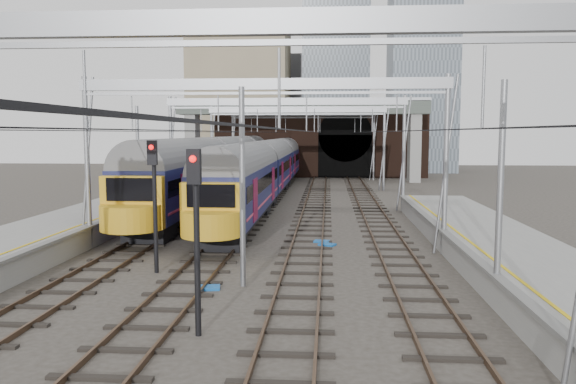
# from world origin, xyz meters

# --- Properties ---
(ground) EXTENTS (160.00, 160.00, 0.00)m
(ground) POSITION_xyz_m (0.00, 0.00, 0.00)
(ground) COLOR #38332D
(ground) RESTS_ON ground
(tracks) EXTENTS (14.40, 80.00, 0.22)m
(tracks) POSITION_xyz_m (0.00, 15.00, 0.02)
(tracks) COLOR #4C3828
(tracks) RESTS_ON ground
(overhead_line) EXTENTS (16.80, 80.00, 8.00)m
(overhead_line) POSITION_xyz_m (0.00, 21.49, 6.57)
(overhead_line) COLOR gray
(overhead_line) RESTS_ON ground
(retaining_wall) EXTENTS (28.00, 2.75, 9.00)m
(retaining_wall) POSITION_xyz_m (1.40, 51.93, 4.33)
(retaining_wall) COLOR black
(retaining_wall) RESTS_ON ground
(overbridge) EXTENTS (28.00, 3.00, 9.25)m
(overbridge) POSITION_xyz_m (0.00, 46.00, 7.27)
(overbridge) COLOR gray
(overbridge) RESTS_ON ground
(city_skyline) EXTENTS (37.50, 27.50, 60.00)m
(city_skyline) POSITION_xyz_m (2.73, 70.48, 17.09)
(city_skyline) COLOR tan
(city_skyline) RESTS_ON ground
(train_main) EXTENTS (2.84, 65.56, 4.87)m
(train_main) POSITION_xyz_m (-2.00, 38.95, 2.51)
(train_main) COLOR black
(train_main) RESTS_ON ground
(train_second) EXTENTS (3.02, 52.27, 5.12)m
(train_second) POSITION_xyz_m (-6.00, 33.62, 2.62)
(train_second) COLOR black
(train_second) RESTS_ON ground
(signal_near_left) EXTENTS (0.37, 0.48, 5.14)m
(signal_near_left) POSITION_xyz_m (-3.66, 3.60, 3.22)
(signal_near_left) COLOR black
(signal_near_left) RESTS_ON ground
(signal_near_centre) EXTENTS (0.37, 0.47, 5.01)m
(signal_near_centre) POSITION_xyz_m (-0.46, -3.02, 3.15)
(signal_near_centre) COLOR black
(signal_near_centre) RESTS_ON ground
(equip_cover_a) EXTENTS (0.89, 0.69, 0.09)m
(equip_cover_a) POSITION_xyz_m (-1.16, 1.52, 0.05)
(equip_cover_a) COLOR #175CAE
(equip_cover_a) RESTS_ON ground
(equip_cover_b) EXTENTS (0.83, 0.66, 0.09)m
(equip_cover_b) POSITION_xyz_m (2.69, 10.25, 0.04)
(equip_cover_b) COLOR #175CAE
(equip_cover_b) RESTS_ON ground
(equip_cover_c) EXTENTS (0.91, 0.80, 0.09)m
(equip_cover_c) POSITION_xyz_m (2.97, 9.46, 0.04)
(equip_cover_c) COLOR #175CAE
(equip_cover_c) RESTS_ON ground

